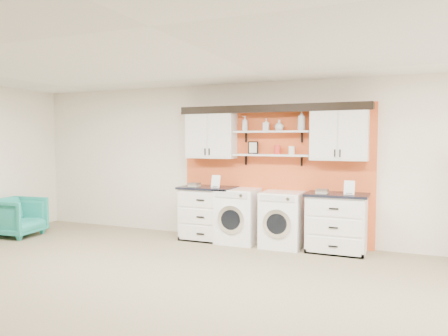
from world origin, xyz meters
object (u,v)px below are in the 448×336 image
at_px(base_cabinet_right, 336,223).
at_px(dryer, 282,219).
at_px(base_cabinet_left, 208,213).
at_px(washer, 238,216).
at_px(armchair, 18,217).

xyz_separation_m(base_cabinet_right, dryer, (-0.89, -0.00, -0.01)).
bearing_deg(base_cabinet_left, base_cabinet_right, 0.00).
bearing_deg(base_cabinet_left, washer, -0.33).
relative_size(dryer, armchair, 1.17).
height_order(washer, armchair, washer).
distance_m(base_cabinet_left, armchair, 3.55).
relative_size(base_cabinet_right, armchair, 1.22).
relative_size(washer, dryer, 1.02).
xyz_separation_m(base_cabinet_right, armchair, (-5.63, -1.12, -0.11)).
bearing_deg(armchair, dryer, -82.55).
distance_m(base_cabinet_right, armchair, 5.74).
height_order(base_cabinet_left, washer, base_cabinet_left).
relative_size(base_cabinet_left, base_cabinet_right, 1.01).
relative_size(base_cabinet_left, armchair, 1.24).
bearing_deg(base_cabinet_right, washer, -179.89).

